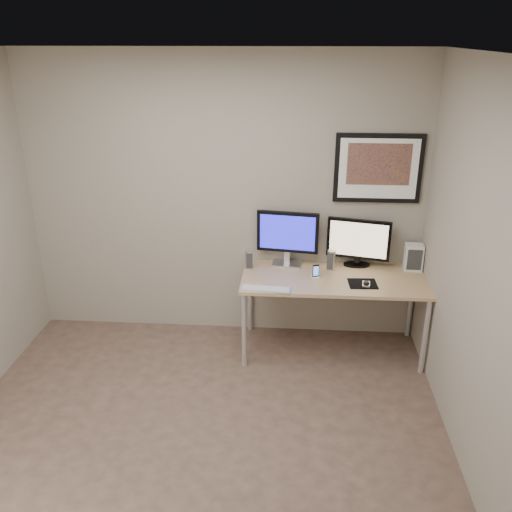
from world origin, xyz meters
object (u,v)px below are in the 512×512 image
object	(u,v)px
framed_art	(378,168)
monitor_tv	(358,241)
speaker_left	(249,259)
keyboard	(266,289)
phone_dock	(316,271)
fan_unit	(413,257)
speaker_right	(331,260)
monitor_large	(288,236)
desk	(333,284)

from	to	relation	value
framed_art	monitor_tv	size ratio (longest dim) A/B	1.34
speaker_left	keyboard	world-z (taller)	speaker_left
keyboard	monitor_tv	bearing A→B (deg)	39.78
keyboard	speaker_left	bearing A→B (deg)	117.42
speaker_left	keyboard	xyz separation A→B (m)	(0.18, -0.43, -0.08)
phone_dock	fan_unit	xyz separation A→B (m)	(0.87, 0.24, 0.06)
monitor_tv	phone_dock	distance (m)	0.52
framed_art	monitor_tv	world-z (taller)	framed_art
speaker_left	fan_unit	size ratio (longest dim) A/B	0.70
keyboard	speaker_right	bearing A→B (deg)	43.91
framed_art	monitor_large	size ratio (longest dim) A/B	1.35
keyboard	monitor_large	bearing A→B (deg)	77.78
speaker_left	keyboard	size ratio (longest dim) A/B	0.41
monitor_tv	fan_unit	size ratio (longest dim) A/B	2.31
monitor_tv	speaker_right	bearing A→B (deg)	-143.76
desk	framed_art	xyz separation A→B (m)	(0.35, 0.33, 0.96)
desk	monitor_tv	xyz separation A→B (m)	(0.22, 0.27, 0.30)
desk	fan_unit	distance (m)	0.77
speaker_left	speaker_right	bearing A→B (deg)	-15.90
fan_unit	framed_art	bearing A→B (deg)	164.62
desk	fan_unit	bearing A→B (deg)	16.97
framed_art	speaker_left	world-z (taller)	framed_art
speaker_right	monitor_tv	bearing A→B (deg)	42.39
desk	framed_art	world-z (taller)	framed_art
monitor_large	framed_art	bearing A→B (deg)	13.65
desk	monitor_tv	bearing A→B (deg)	50.90
framed_art	monitor_large	xyz separation A→B (m)	(-0.76, -0.08, -0.61)
monitor_large	phone_dock	size ratio (longest dim) A/B	4.46
keyboard	fan_unit	bearing A→B (deg)	26.17
desk	speaker_right	distance (m)	0.23
monitor_large	speaker_left	xyz separation A→B (m)	(-0.34, -0.11, -0.20)
fan_unit	phone_dock	bearing A→B (deg)	-162.17
speaker_right	keyboard	distance (m)	0.73
phone_dock	keyboard	size ratio (longest dim) A/B	0.30
speaker_right	phone_dock	world-z (taller)	speaker_right
keyboard	phone_dock	bearing A→B (deg)	36.63
monitor_tv	framed_art	bearing A→B (deg)	37.39
monitor_large	fan_unit	bearing A→B (deg)	5.84
desk	keyboard	bearing A→B (deg)	-153.84
keyboard	fan_unit	size ratio (longest dim) A/B	1.72
fan_unit	speaker_right	bearing A→B (deg)	-174.01
framed_art	speaker_left	distance (m)	1.38
speaker_right	desk	bearing A→B (deg)	-64.86
monitor_large	phone_dock	xyz separation A→B (m)	(0.25, -0.28, -0.22)
desk	phone_dock	world-z (taller)	phone_dock
speaker_left	keyboard	distance (m)	0.47
framed_art	fan_unit	size ratio (longest dim) A/B	3.10
fan_unit	monitor_tv	bearing A→B (deg)	175.68
monitor_large	keyboard	xyz separation A→B (m)	(-0.16, -0.53, -0.27)
framed_art	speaker_right	size ratio (longest dim) A/B	4.10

